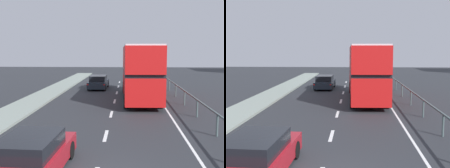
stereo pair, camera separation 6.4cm
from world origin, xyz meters
The scene contains 5 objects.
lane_paint_markings centered at (2.34, 8.41, 0.00)m, with size 3.70×46.00×0.01m.
bridge_side_railing centered at (5.06, 9.00, 0.87)m, with size 0.10×42.00×1.06m.
double_decker_bus_red centered at (1.95, 15.03, 2.30)m, with size 2.85×10.29×4.29m.
hatchback_car_near centered at (-1.97, 0.68, 0.63)m, with size 2.02×4.34×1.30m.
sedan_car_ahead centered at (-1.98, 21.48, 0.65)m, with size 1.88×4.48×1.36m.
Camera 2 is at (1.04, -7.88, 3.89)m, focal length 46.55 mm.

